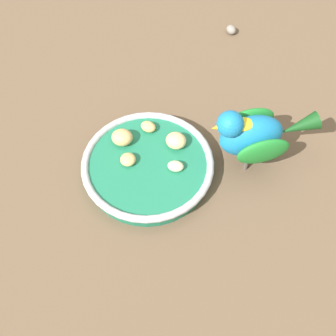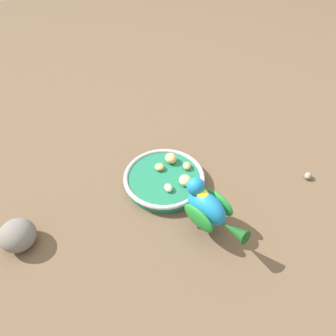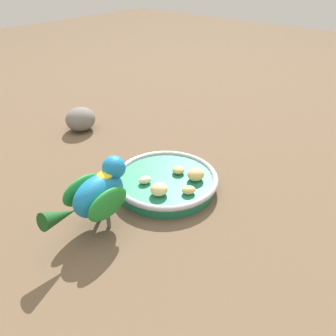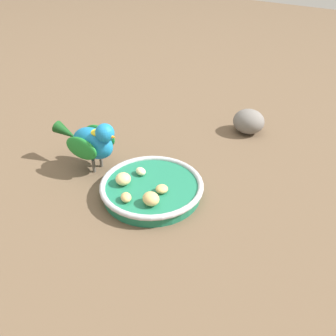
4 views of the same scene
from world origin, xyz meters
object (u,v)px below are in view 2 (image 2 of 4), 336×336
apple_piece_1 (187,166)px  parrot (207,208)px  apple_piece_3 (171,158)px  pebble_0 (308,176)px  apple_piece_0 (185,180)px  apple_piece_4 (168,188)px  apple_piece_2 (159,167)px  feeding_bowl (164,179)px  rock_large (18,235)px

apple_piece_1 → parrot: parrot is taller
apple_piece_3 → pebble_0: 0.38m
apple_piece_3 → pebble_0: size_ratio=1.48×
apple_piece_0 → parrot: size_ratio=0.19×
apple_piece_0 → apple_piece_4: (-0.05, 0.01, -0.00)m
parrot → pebble_0: (0.33, -0.07, -0.06)m
apple_piece_1 → apple_piece_4: size_ratio=1.03×
apple_piece_2 → apple_piece_4: bearing=-111.2°
parrot → apple_piece_4: bearing=1.4°
parrot → apple_piece_0: bearing=-20.9°
feeding_bowl → apple_piece_0: 0.06m
parrot → pebble_0: bearing=-103.6°
apple_piece_0 → rock_large: (-0.39, 0.12, -0.01)m
feeding_bowl → apple_piece_1: apple_piece_1 is taller
apple_piece_1 → pebble_0: apple_piece_1 is taller
feeding_bowl → apple_piece_1: (0.07, -0.01, 0.02)m
feeding_bowl → apple_piece_4: 0.05m
apple_piece_1 → parrot: 0.18m
apple_piece_1 → apple_piece_2: size_ratio=1.05×
feeding_bowl → parrot: bearing=-94.3°
feeding_bowl → rock_large: size_ratio=2.62×
apple_piece_3 → apple_piece_1: bearing=-69.4°
apple_piece_2 → pebble_0: (0.31, -0.27, -0.02)m
apple_piece_4 → parrot: 0.13m
apple_piece_1 → rock_large: rock_large is taller
feeding_bowl → apple_piece_4: apple_piece_4 is taller
feeding_bowl → apple_piece_2: apple_piece_2 is taller
apple_piece_1 → apple_piece_2: (-0.06, 0.04, -0.00)m
apple_piece_1 → parrot: bearing=-117.8°
apple_piece_1 → apple_piece_4: 0.09m
apple_piece_0 → apple_piece_3: bearing=74.5°
apple_piece_2 → rock_large: size_ratio=0.31×
feeding_bowl → pebble_0: feeding_bowl is taller
rock_large → apple_piece_2: bearing=-4.9°
apple_piece_4 → pebble_0: size_ratio=1.09×
apple_piece_2 → pebble_0: bearing=-40.8°
pebble_0 → apple_piece_0: bearing=147.7°
apple_piece_0 → apple_piece_4: size_ratio=1.32×
apple_piece_2 → apple_piece_0: bearing=-77.2°
apple_piece_4 → apple_piece_3: bearing=46.8°
feeding_bowl → parrot: size_ratio=1.20×
feeding_bowl → apple_piece_3: (0.05, 0.03, 0.02)m
apple_piece_0 → apple_piece_4: apple_piece_0 is taller
apple_piece_3 → apple_piece_0: bearing=-105.5°
apple_piece_3 → rock_large: (-0.42, 0.03, -0.01)m
rock_large → pebble_0: size_ratio=3.47×
apple_piece_2 → pebble_0: 0.41m
pebble_0 → apple_piece_2: bearing=139.2°
apple_piece_3 → apple_piece_4: size_ratio=1.36×
apple_piece_2 → rock_large: bearing=175.1°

